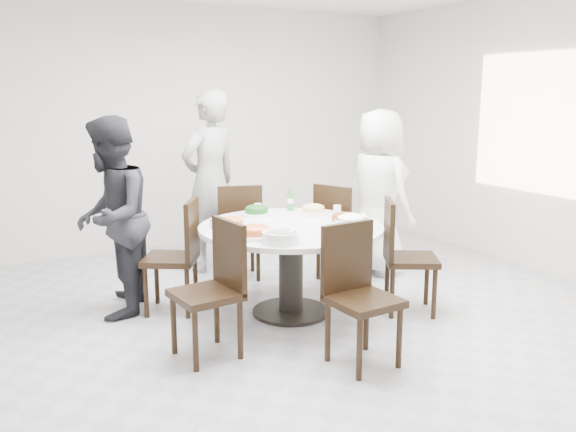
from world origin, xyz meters
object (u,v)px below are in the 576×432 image
diner_middle (210,181)px  soup_bowl (281,237)px  chair_s (364,297)px  diner_right (379,192)px  chair_ne (343,232)px  chair_sw (206,291)px  rice_bowl (352,226)px  chair_se (411,257)px  dining_table (291,270)px  chair_n (238,231)px  beverage_bottle (290,199)px  chair_nw (170,256)px  diner_left (111,218)px

diner_middle → soup_bowl: (-0.24, -1.99, -0.13)m
chair_s → diner_right: (1.39, 1.71, 0.35)m
chair_ne → diner_middle: (-1.00, 0.93, 0.44)m
chair_sw → rice_bowl: chair_sw is taller
chair_se → diner_middle: size_ratio=0.52×
dining_table → soup_bowl: bearing=-126.2°
chair_n → beverage_bottle: (0.28, -0.57, 0.38)m
chair_ne → chair_sw: same height
diner_right → soup_bowl: bearing=115.7°
chair_n → beverage_bottle: bearing=132.1°
dining_table → chair_s: chair_s is taller
chair_ne → chair_nw: size_ratio=1.00×
diner_left → chair_nw: bearing=93.9°
chair_sw → diner_right: size_ratio=0.58×
chair_ne → chair_nw: (-1.76, -0.07, 0.00)m
chair_ne → chair_se: bearing=157.7°
diner_left → chair_se: bearing=87.0°
chair_nw → chair_se: bearing=92.3°
beverage_bottle → chair_nw: bearing=-178.7°
chair_s → diner_right: size_ratio=0.58×
chair_sw → diner_middle: 2.19m
chair_nw → soup_bowl: chair_nw is taller
chair_se → beverage_bottle: beverage_bottle is taller
diner_middle → beverage_bottle: bearing=93.4°
chair_nw → beverage_bottle: beverage_bottle is taller
chair_ne → rice_bowl: 1.25m
diner_right → dining_table: bearing=107.9°
chair_se → soup_bowl: chair_se is taller
chair_s → beverage_bottle: beverage_bottle is taller
chair_nw → diner_left: (-0.43, 0.16, 0.34)m
dining_table → soup_bowl: size_ratio=5.64×
chair_nw → soup_bowl: 1.16m
chair_sw → chair_se: same height
diner_right → soup_bowl: (-1.69, -1.10, -0.03)m
chair_ne → soup_bowl: chair_ne is taller
chair_nw → chair_se: size_ratio=1.00×
chair_nw → chair_s: 1.81m
dining_table → beverage_bottle: bearing=61.8°
chair_s → soup_bowl: (-0.30, 0.62, 0.32)m
chair_se → diner_right: 1.21m
soup_bowl → chair_ne: bearing=40.4°
chair_ne → chair_sw: bearing=98.0°
chair_nw → chair_ne: bearing=123.3°
chair_n → soup_bowl: (-0.36, -1.58, 0.32)m
chair_sw → chair_n: bearing=143.0°
chair_se → rice_bowl: (-0.61, -0.01, 0.33)m
chair_nw → beverage_bottle: 1.21m
chair_sw → rice_bowl: bearing=84.4°
chair_n → diner_left: size_ratio=0.58×
chair_nw → chair_s: bearing=58.1°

